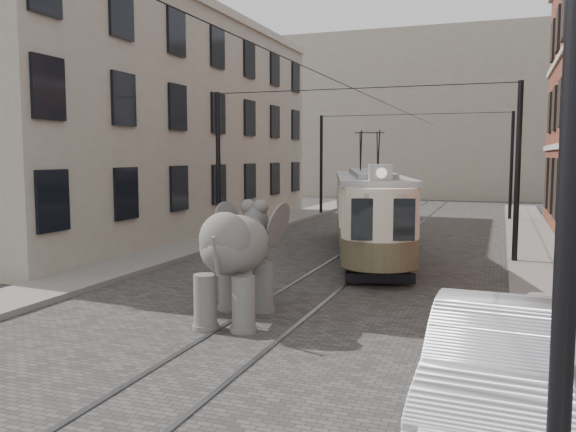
% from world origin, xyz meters
% --- Properties ---
extents(ground, '(120.00, 120.00, 0.00)m').
position_xyz_m(ground, '(0.00, 0.00, 0.00)').
color(ground, '#474542').
extents(tram_rails, '(1.54, 80.00, 0.02)m').
position_xyz_m(tram_rails, '(0.00, 0.00, 0.01)').
color(tram_rails, slate).
rests_on(tram_rails, ground).
extents(sidewalk_right, '(2.00, 60.00, 0.15)m').
position_xyz_m(sidewalk_right, '(6.00, 0.00, 0.07)').
color(sidewalk_right, slate).
rests_on(sidewalk_right, ground).
extents(sidewalk_left, '(2.00, 60.00, 0.15)m').
position_xyz_m(sidewalk_left, '(-6.50, 0.00, 0.07)').
color(sidewalk_left, slate).
rests_on(sidewalk_left, ground).
extents(stucco_building, '(7.00, 24.00, 10.00)m').
position_xyz_m(stucco_building, '(-11.00, 10.00, 5.00)').
color(stucco_building, gray).
rests_on(stucco_building, ground).
extents(distant_block, '(28.00, 10.00, 14.00)m').
position_xyz_m(distant_block, '(0.00, 40.00, 7.00)').
color(distant_block, gray).
rests_on(distant_block, ground).
extents(catenary, '(11.00, 30.20, 6.00)m').
position_xyz_m(catenary, '(-0.20, 5.00, 3.00)').
color(catenary, black).
rests_on(catenary, ground).
extents(tram, '(5.24, 11.46, 4.46)m').
position_xyz_m(tram, '(0.17, 6.59, 2.23)').
color(tram, beige).
rests_on(tram, ground).
extents(elephant, '(2.86, 4.47, 2.57)m').
position_xyz_m(elephant, '(-0.69, -3.19, 1.28)').
color(elephant, '#615E59').
rests_on(elephant, ground).
extents(parked_car, '(1.84, 4.94, 1.61)m').
position_xyz_m(parked_car, '(4.73, -6.72, 0.81)').
color(parked_car, '#BBBBC1').
rests_on(parked_car, ground).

